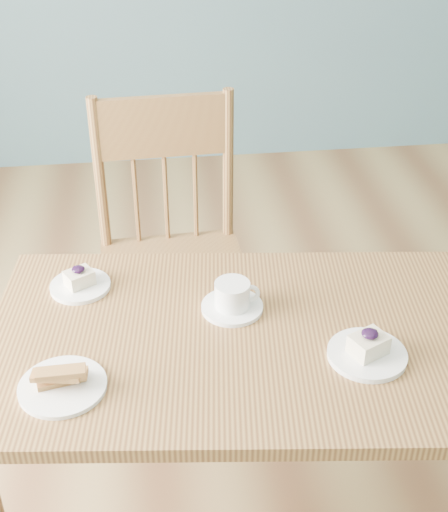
{
  "coord_description": "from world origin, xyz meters",
  "views": [
    {
      "loc": [
        -0.57,
        -1.25,
        1.75
      ],
      "look_at": [
        -0.4,
        0.11,
        0.87
      ],
      "focal_mm": 50.0,
      "sensor_mm": 36.0,
      "label": 1
    }
  ],
  "objects_px": {
    "biscotti_plate": "(62,382)",
    "dining_chair": "(173,256)",
    "cheesecake_plate_far": "(80,283)",
    "cheesecake_plate_near": "(368,350)",
    "dining_table": "(248,355)",
    "coffee_cup": "(233,298)"
  },
  "relations": [
    {
      "from": "dining_chair",
      "to": "biscotti_plate",
      "type": "relative_size",
      "value": 5.21
    },
    {
      "from": "dining_table",
      "to": "cheesecake_plate_far",
      "type": "relative_size",
      "value": 8.46
    },
    {
      "from": "coffee_cup",
      "to": "dining_table",
      "type": "bearing_deg",
      "value": -75.01
    },
    {
      "from": "cheesecake_plate_near",
      "to": "dining_table",
      "type": "bearing_deg",
      "value": 155.81
    },
    {
      "from": "biscotti_plate",
      "to": "dining_chair",
      "type": "bearing_deg",
      "value": 69.46
    },
    {
      "from": "dining_table",
      "to": "coffee_cup",
      "type": "xyz_separation_m",
      "value": [
        -0.02,
        0.1,
        0.1
      ]
    },
    {
      "from": "dining_chair",
      "to": "cheesecake_plate_far",
      "type": "relative_size",
      "value": 6.39
    },
    {
      "from": "cheesecake_plate_near",
      "to": "cheesecake_plate_far",
      "type": "relative_size",
      "value": 1.16
    },
    {
      "from": "cheesecake_plate_far",
      "to": "biscotti_plate",
      "type": "xyz_separation_m",
      "value": [
        -0.02,
        -0.38,
        0.0
      ]
    },
    {
      "from": "cheesecake_plate_near",
      "to": "coffee_cup",
      "type": "xyz_separation_m",
      "value": [
        -0.28,
        0.22,
        0.01
      ]
    },
    {
      "from": "biscotti_plate",
      "to": "cheesecake_plate_far",
      "type": "bearing_deg",
      "value": 86.66
    },
    {
      "from": "dining_chair",
      "to": "biscotti_plate",
      "type": "height_order",
      "value": "dining_chair"
    },
    {
      "from": "dining_chair",
      "to": "cheesecake_plate_near",
      "type": "height_order",
      "value": "dining_chair"
    },
    {
      "from": "cheesecake_plate_near",
      "to": "biscotti_plate",
      "type": "relative_size",
      "value": 0.95
    },
    {
      "from": "cheesecake_plate_far",
      "to": "coffee_cup",
      "type": "xyz_separation_m",
      "value": [
        0.38,
        -0.14,
        0.02
      ]
    },
    {
      "from": "dining_chair",
      "to": "cheesecake_plate_far",
      "type": "bearing_deg",
      "value": -127.35
    },
    {
      "from": "dining_chair",
      "to": "biscotti_plate",
      "type": "xyz_separation_m",
      "value": [
        -0.28,
        -0.75,
        0.18
      ]
    },
    {
      "from": "dining_table",
      "to": "dining_chair",
      "type": "relative_size",
      "value": 1.33
    },
    {
      "from": "dining_table",
      "to": "biscotti_plate",
      "type": "relative_size",
      "value": 6.91
    },
    {
      "from": "cheesecake_plate_far",
      "to": "cheesecake_plate_near",
      "type": "bearing_deg",
      "value": -28.36
    },
    {
      "from": "coffee_cup",
      "to": "biscotti_plate",
      "type": "distance_m",
      "value": 0.47
    },
    {
      "from": "coffee_cup",
      "to": "biscotti_plate",
      "type": "xyz_separation_m",
      "value": [
        -0.4,
        -0.24,
        -0.01
      ]
    }
  ]
}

